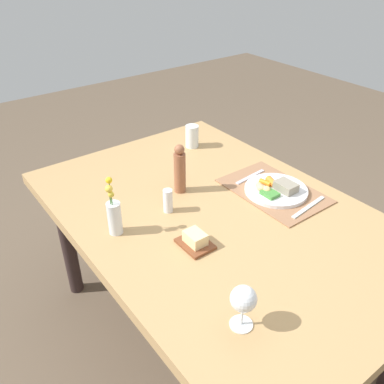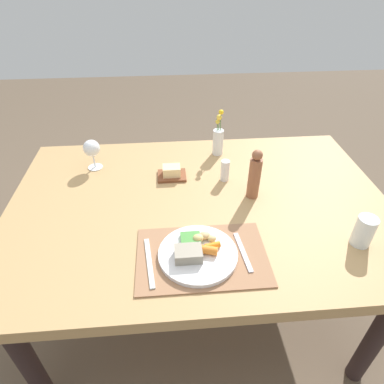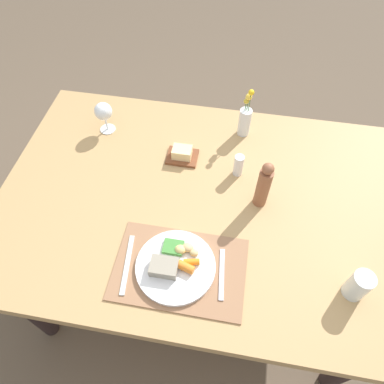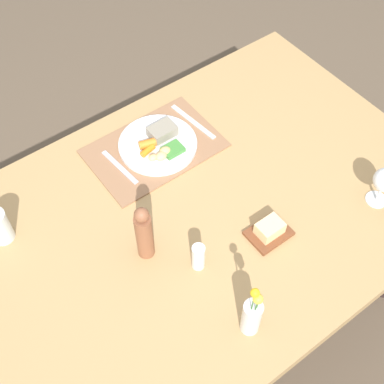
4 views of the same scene
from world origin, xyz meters
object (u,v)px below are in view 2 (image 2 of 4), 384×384
Objects in this scene: salt_shaker at (225,171)px; butter_dish at (172,173)px; water_tumbler at (363,233)px; dining_table at (199,216)px; flower_vase at (218,139)px; knife at (243,252)px; dinner_plate at (197,252)px; pepper_mill at (255,175)px; fork at (149,262)px; wine_glass at (92,149)px.

salt_shaker is 0.77× the size of butter_dish.
butter_dish is (-0.66, 0.48, -0.03)m from water_tumbler.
butter_dish is (-0.11, 0.20, 0.10)m from dining_table.
water_tumbler is at bearing -58.17° from flower_vase.
dinner_plate is at bearing 174.56° from knife.
dining_table is 13.59× the size of water_tumbler.
salt_shaker is at bearing -10.38° from butter_dish.
dining_table is at bearing 82.56° from dinner_plate.
pepper_mill is 0.38m from flower_vase.
flower_vase reaches higher than salt_shaker.
pepper_mill reaches higher than water_tumbler.
pepper_mill is (0.43, 0.34, 0.10)m from fork.
salt_shaker is 0.24m from butter_dish.
dinner_plate is at bearing -129.64° from pepper_mill.
pepper_mill is 0.76m from wine_glass.
flower_vase reaches higher than pepper_mill.
knife is at bearing 0.04° from dinner_plate.
flower_vase is (0.13, 0.39, 0.16)m from dining_table.
knife is 0.45m from salt_shaker.
dinner_plate is 0.17m from fork.
water_tumbler is at bearing -27.21° from dining_table.
butter_dish is at bearing 152.84° from pepper_mill.
knife is 0.35m from pepper_mill.
dinner_plate is (-0.04, -0.30, 0.10)m from dining_table.
dining_table is at bearing -173.93° from pepper_mill.
knife is at bearing -45.41° from wine_glass.
dinner_plate reaches higher than fork.
salt_shaker reaches higher than dinner_plate.
water_tumbler reaches higher than butter_dish.
dinner_plate is 0.16m from knife.
dining_table is at bearing 152.79° from water_tumbler.
dinner_plate is 0.71m from flower_vase.
salt_shaker is at bearing -90.55° from flower_vase.
butter_dish reaches higher than fork.
pepper_mill is at bearing -27.16° from butter_dish.
dining_table is 0.29m from pepper_mill.
pepper_mill is at bearing -75.38° from flower_vase.
water_tumbler reaches higher than knife.
salt_shaker is (0.01, 0.45, 0.04)m from knife.
salt_shaker is at bearing 83.40° from knife.
flower_vase is (-0.10, 0.37, -0.03)m from pepper_mill.
dinner_plate reaches higher than dining_table.
wine_glass is (-0.44, 0.61, 0.08)m from dinner_plate.
salt_shaker reaches higher than dining_table.
flower_vase reaches higher than dining_table.
fork is 1.87× the size of water_tumbler.
water_tumbler is at bearing -29.92° from wine_glass.
wine_glass is 1.12× the size of butter_dish.
wine_glass reaches higher than butter_dish.
fork is 0.32m from knife.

